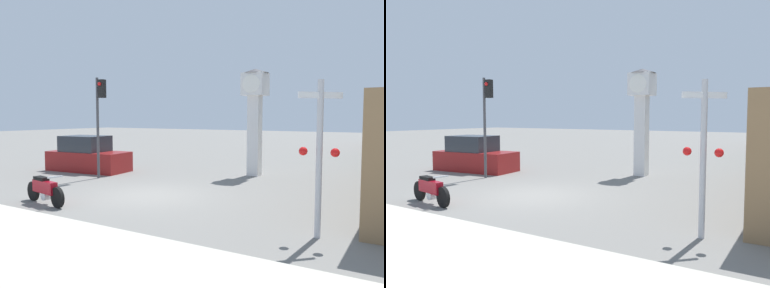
# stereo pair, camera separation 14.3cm
# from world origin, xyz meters

# --- Properties ---
(ground_plane) EXTENTS (120.00, 120.00, 0.00)m
(ground_plane) POSITION_xyz_m (0.00, 0.00, 0.00)
(ground_plane) COLOR slate
(motorcycle) EXTENTS (2.17, 0.59, 0.96)m
(motorcycle) POSITION_xyz_m (-2.00, -2.71, 0.46)
(motorcycle) COLOR black
(motorcycle) RESTS_ON ground_plane
(clock_tower) EXTENTS (1.24, 1.24, 4.99)m
(clock_tower) POSITION_xyz_m (1.47, 6.23, 3.30)
(clock_tower) COLOR white
(clock_tower) RESTS_ON ground_plane
(traffic_light) EXTENTS (0.50, 0.35, 4.51)m
(traffic_light) POSITION_xyz_m (-4.10, 1.82, 3.09)
(traffic_light) COLOR #47474C
(traffic_light) RESTS_ON ground_plane
(railroad_crossing_signal) EXTENTS (0.90, 0.82, 3.61)m
(railroad_crossing_signal) POSITION_xyz_m (6.17, -1.60, 1.98)
(railroad_crossing_signal) COLOR #B7B7BC
(railroad_crossing_signal) RESTS_ON ground_plane
(parked_car) EXTENTS (4.36, 2.21, 1.80)m
(parked_car) POSITION_xyz_m (-6.38, 3.19, 0.75)
(parked_car) COLOR maroon
(parked_car) RESTS_ON ground_plane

